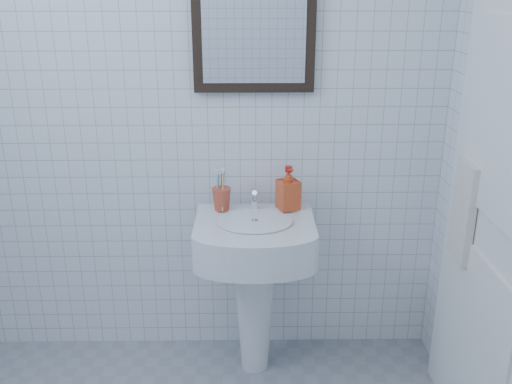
{
  "coord_description": "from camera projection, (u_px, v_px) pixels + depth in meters",
  "views": [
    {
      "loc": [
        0.24,
        -1.21,
        1.67
      ],
      "look_at": [
        0.27,
        0.86,
        0.91
      ],
      "focal_mm": 40.0,
      "sensor_mm": 36.0,
      "label": 1
    }
  ],
  "objects": [
    {
      "name": "bathroom_door",
      "position": [
        501.0,
        198.0,
        1.89
      ],
      "size": [
        0.04,
        0.8,
        2.0
      ],
      "primitive_type": "cube",
      "color": "white",
      "rests_on": "ground"
    },
    {
      "name": "towel_ring",
      "position": [
        475.0,
        166.0,
        2.05
      ],
      "size": [
        0.01,
        0.18,
        0.18
      ],
      "primitive_type": "torus",
      "rotation": [
        0.0,
        1.57,
        0.0
      ],
      "color": "silver",
      "rests_on": "wall_right"
    },
    {
      "name": "wall_mirror",
      "position": [
        254.0,
        15.0,
        2.28
      ],
      "size": [
        0.5,
        0.04,
        0.62
      ],
      "color": "black",
      "rests_on": "wall_back"
    },
    {
      "name": "hand_towel",
      "position": [
        464.0,
        212.0,
        2.11
      ],
      "size": [
        0.03,
        0.16,
        0.38
      ],
      "primitive_type": "cube",
      "color": "white",
      "rests_on": "towel_ring"
    },
    {
      "name": "washbasin",
      "position": [
        255.0,
        269.0,
        2.45
      ],
      "size": [
        0.49,
        0.36,
        0.76
      ],
      "color": "white",
      "rests_on": "ground"
    },
    {
      "name": "wall_back",
      "position": [
        190.0,
        89.0,
        2.4
      ],
      "size": [
        2.2,
        0.02,
        2.5
      ],
      "primitive_type": "cube",
      "color": "white",
      "rests_on": "ground"
    },
    {
      "name": "soap_dispenser",
      "position": [
        288.0,
        188.0,
        2.43
      ],
      "size": [
        0.11,
        0.11,
        0.19
      ],
      "primitive_type": "imported",
      "rotation": [
        0.0,
        0.0,
        0.37
      ],
      "color": "#B83712",
      "rests_on": "washbasin"
    },
    {
      "name": "faucet",
      "position": [
        254.0,
        201.0,
        2.44
      ],
      "size": [
        0.04,
        0.09,
        0.1
      ],
      "color": "silver",
      "rests_on": "washbasin"
    },
    {
      "name": "toothbrush_cup",
      "position": [
        222.0,
        199.0,
        2.43
      ],
      "size": [
        0.1,
        0.1,
        0.1
      ],
      "primitive_type": null,
      "rotation": [
        0.0,
        0.0,
        0.35
      ],
      "color": "#BF462D",
      "rests_on": "washbasin"
    }
  ]
}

